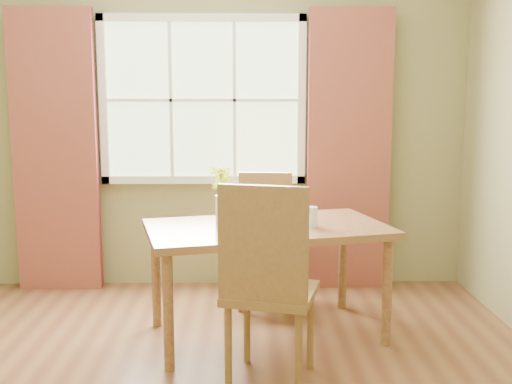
{
  "coord_description": "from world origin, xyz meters",
  "views": [
    {
      "loc": [
        0.33,
        -2.91,
        1.51
      ],
      "look_at": [
        0.4,
        0.72,
        0.94
      ],
      "focal_mm": 42.0,
      "sensor_mm": 36.0,
      "label": 1
    }
  ],
  "objects_px": {
    "chair_near": "(267,278)",
    "chair_far": "(265,232)",
    "croissant_sandwich": "(257,219)",
    "dining_table": "(267,237)",
    "water_glass": "(311,217)",
    "flower_vase": "(221,188)"
  },
  "relations": [
    {
      "from": "chair_far",
      "to": "water_glass",
      "type": "xyz_separation_m",
      "value": [
        0.26,
        -0.7,
        0.25
      ]
    },
    {
      "from": "dining_table",
      "to": "croissant_sandwich",
      "type": "relative_size",
      "value": 9.61
    },
    {
      "from": "water_glass",
      "to": "flower_vase",
      "type": "bearing_deg",
      "value": 166.87
    },
    {
      "from": "chair_far",
      "to": "flower_vase",
      "type": "relative_size",
      "value": 2.67
    },
    {
      "from": "dining_table",
      "to": "chair_far",
      "type": "height_order",
      "value": "chair_far"
    },
    {
      "from": "chair_far",
      "to": "flower_vase",
      "type": "height_order",
      "value": "flower_vase"
    },
    {
      "from": "chair_near",
      "to": "croissant_sandwich",
      "type": "distance_m",
      "value": 0.58
    },
    {
      "from": "chair_near",
      "to": "water_glass",
      "type": "relative_size",
      "value": 8.79
    },
    {
      "from": "croissant_sandwich",
      "to": "water_glass",
      "type": "xyz_separation_m",
      "value": [
        0.34,
        0.13,
        -0.02
      ]
    },
    {
      "from": "flower_vase",
      "to": "croissant_sandwich",
      "type": "bearing_deg",
      "value": -49.43
    },
    {
      "from": "dining_table",
      "to": "water_glass",
      "type": "height_order",
      "value": "water_glass"
    },
    {
      "from": "dining_table",
      "to": "chair_near",
      "type": "xyz_separation_m",
      "value": [
        -0.03,
        -0.71,
        -0.05
      ]
    },
    {
      "from": "water_glass",
      "to": "croissant_sandwich",
      "type": "bearing_deg",
      "value": -159.01
    },
    {
      "from": "dining_table",
      "to": "flower_vase",
      "type": "xyz_separation_m",
      "value": [
        -0.29,
        0.09,
        0.3
      ]
    },
    {
      "from": "chair_near",
      "to": "chair_far",
      "type": "distance_m",
      "value": 1.38
    },
    {
      "from": "croissant_sandwich",
      "to": "flower_vase",
      "type": "height_order",
      "value": "flower_vase"
    },
    {
      "from": "chair_far",
      "to": "croissant_sandwich",
      "type": "bearing_deg",
      "value": -90.57
    },
    {
      "from": "dining_table",
      "to": "water_glass",
      "type": "relative_size",
      "value": 13.19
    },
    {
      "from": "chair_far",
      "to": "croissant_sandwich",
      "type": "xyz_separation_m",
      "value": [
        -0.07,
        -0.83,
        0.27
      ]
    },
    {
      "from": "dining_table",
      "to": "flower_vase",
      "type": "distance_m",
      "value": 0.43
    },
    {
      "from": "chair_near",
      "to": "flower_vase",
      "type": "distance_m",
      "value": 0.92
    },
    {
      "from": "dining_table",
      "to": "water_glass",
      "type": "bearing_deg",
      "value": -21.69
    }
  ]
}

